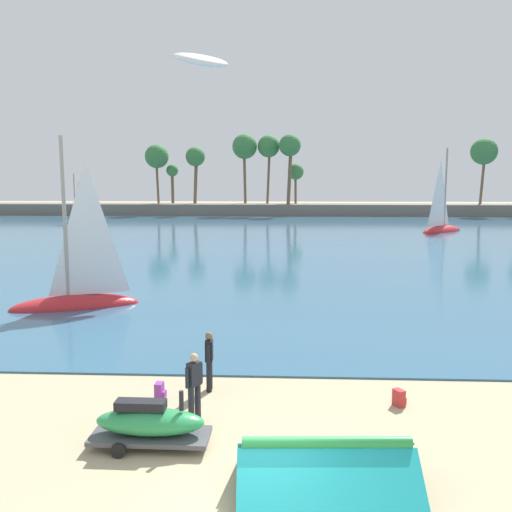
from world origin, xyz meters
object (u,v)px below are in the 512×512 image
at_px(watercraft_on_trailer, 150,423).
at_px(sailboat_near_shore, 77,219).
at_px(person_rigging_by_gear, 194,384).
at_px(sailboat_far_left, 441,224).
at_px(sailboat_toward_headland, 78,291).
at_px(kite_aloft_high_over_bay, 201,60).
at_px(backpack_by_trailer, 160,391).
at_px(backpack_near_kite, 399,398).
at_px(folded_kite, 326,457).
at_px(person_at_waterline, 209,359).

bearing_deg(watercraft_on_trailer, sailboat_near_shore, 111.92).
xyz_separation_m(watercraft_on_trailer, person_rigging_by_gear, (0.77, 1.40, 0.38)).
distance_m(sailboat_near_shore, sailboat_far_left, 44.24).
relative_size(sailboat_toward_headland, kite_aloft_high_over_bay, 2.31).
xyz_separation_m(sailboat_near_shore, kite_aloft_high_over_bay, (21.57, -37.55, 11.63)).
bearing_deg(person_rigging_by_gear, backpack_by_trailer, 133.26).
height_order(backpack_near_kite, kite_aloft_high_over_bay, kite_aloft_high_over_bay).
bearing_deg(sailboat_near_shore, sailboat_toward_headland, -69.44).
relative_size(backpack_near_kite, sailboat_far_left, 0.05).
bearing_deg(sailboat_toward_headland, person_rigging_by_gear, -57.82).
distance_m(person_rigging_by_gear, backpack_by_trailer, 1.78).
bearing_deg(sailboat_toward_headland, folded_kite, -54.72).
xyz_separation_m(sailboat_toward_headland, kite_aloft_high_over_bay, (4.72, 7.37, 11.51)).
bearing_deg(person_at_waterline, sailboat_near_shore, 113.89).
relative_size(watercraft_on_trailer, person_at_waterline, 1.57).
xyz_separation_m(watercraft_on_trailer, kite_aloft_high_over_bay, (-1.63, 20.09, 11.79)).
distance_m(folded_kite, sailboat_toward_headland, 17.47).
bearing_deg(sailboat_near_shore, backpack_near_kite, -62.19).
relative_size(watercraft_on_trailer, sailboat_near_shore, 0.38).
xyz_separation_m(backpack_by_trailer, sailboat_toward_headland, (-6.00, 10.12, 0.59)).
distance_m(backpack_near_kite, sailboat_far_left, 49.06).
bearing_deg(backpack_by_trailer, watercraft_on_trailer, -82.21).
height_order(sailboat_near_shore, kite_aloft_high_over_bay, kite_aloft_high_over_bay).
xyz_separation_m(folded_kite, backpack_by_trailer, (-4.09, 4.13, -0.45)).
height_order(folded_kite, backpack_by_trailer, folded_kite).
bearing_deg(person_rigging_by_gear, folded_kite, -44.75).
height_order(person_rigging_by_gear, backpack_by_trailer, person_rigging_by_gear).
height_order(sailboat_toward_headland, kite_aloft_high_over_bay, kite_aloft_high_over_bay).
xyz_separation_m(person_rigging_by_gear, sailboat_far_left, (19.49, 47.94, 0.04)).
height_order(sailboat_toward_headland, sailboat_far_left, sailboat_far_left).
distance_m(folded_kite, backpack_near_kite, 4.55).
distance_m(person_rigging_by_gear, backpack_near_kite, 5.31).
bearing_deg(watercraft_on_trailer, person_at_waterline, 74.65).
bearing_deg(backpack_by_trailer, person_rigging_by_gear, -46.74).
bearing_deg(kite_aloft_high_over_bay, person_at_waterline, -121.97).
bearing_deg(kite_aloft_high_over_bay, backpack_near_kite, -107.32).
bearing_deg(sailboat_far_left, person_rigging_by_gear, -112.12).
height_order(person_rigging_by_gear, sailboat_toward_headland, sailboat_toward_headland).
xyz_separation_m(person_rigging_by_gear, kite_aloft_high_over_bay, (-2.40, 18.68, 11.41)).
bearing_deg(sailboat_near_shore, sailboat_far_left, -10.81).
relative_size(backpack_near_kite, backpack_by_trailer, 1.00).
bearing_deg(backpack_near_kite, sailboat_near_shore, 117.81).
relative_size(person_at_waterline, sailboat_near_shore, 0.24).
bearing_deg(sailboat_toward_headland, backpack_by_trailer, -59.36).
height_order(backpack_by_trailer, sailboat_toward_headland, sailboat_toward_headland).
height_order(person_at_waterline, kite_aloft_high_over_bay, kite_aloft_high_over_bay).
distance_m(watercraft_on_trailer, sailboat_near_shore, 62.13).
distance_m(backpack_near_kite, kite_aloft_high_over_bay, 22.71).
relative_size(watercraft_on_trailer, person_rigging_by_gear, 1.57).
height_order(watercraft_on_trailer, sailboat_toward_headland, sailboat_toward_headland).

